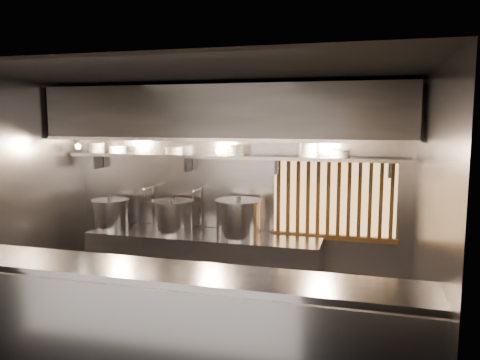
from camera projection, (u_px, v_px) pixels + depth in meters
The scene contains 23 objects.
floor at pixel (194, 344), 4.92m from camera, with size 4.50×4.50×0.00m, color black.
ceiling at pixel (191, 73), 4.56m from camera, with size 4.50×4.50×0.00m, color black.
wall_back at pixel (234, 192), 6.17m from camera, with size 4.50×4.50×0.00m, color gray.
wall_left at pixel (8, 203), 5.33m from camera, with size 3.00×3.00×0.00m, color gray.
wall_right at pixel (430, 228), 4.14m from camera, with size 3.00×3.00×0.00m, color gray.
serving_counter at pixel (152, 333), 3.93m from camera, with size 4.50×0.56×1.13m.
cooking_bench at pixel (204, 268), 6.02m from camera, with size 3.00×0.70×0.90m, color #97979C.
bowl_shelf at pixel (230, 157), 5.94m from camera, with size 4.40×0.34×0.04m, color #97979C.
exhaust_hood at pixel (224, 113), 5.65m from camera, with size 4.40×0.81×0.65m.
wood_screen at pixel (333, 198), 5.78m from camera, with size 1.56×0.09×1.04m.
faucet_left at pixel (150, 197), 6.36m from camera, with size 0.04×0.30×0.50m.
faucet_right at pixel (198, 199), 6.17m from camera, with size 0.04×0.30×0.50m.
heat_lamp at pixel (77, 142), 5.96m from camera, with size 0.25×0.35×0.20m.
pendant_bulb at pixel (219, 151), 5.84m from camera, with size 0.09×0.09×0.19m.
stock_pot_left at pixel (172, 216), 6.05m from camera, with size 0.71×0.71×0.45m.
stock_pot_mid at pixel (110, 213), 6.30m from camera, with size 0.60×0.60×0.42m.
stock_pot_right at pixel (239, 218), 5.81m from camera, with size 0.76×0.76×0.51m.
bowl_stack_0 at pixel (96, 148), 6.43m from camera, with size 0.23×0.23×0.13m.
bowl_stack_1 at pixel (118, 149), 6.35m from camera, with size 0.24×0.24×0.09m.
bowl_stack_2 at pixel (174, 150), 6.13m from camera, with size 0.24×0.24×0.09m.
bowl_stack_3 at pixel (236, 150), 5.90m from camera, with size 0.22×0.22×0.13m.
bowl_stack_4 at pixel (307, 150), 5.66m from camera, with size 0.24×0.24×0.17m.
bowl_stack_5 at pixel (339, 154), 5.57m from camera, with size 0.24×0.24×0.09m.
Camera 1 is at (1.70, -4.36, 2.35)m, focal length 35.00 mm.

